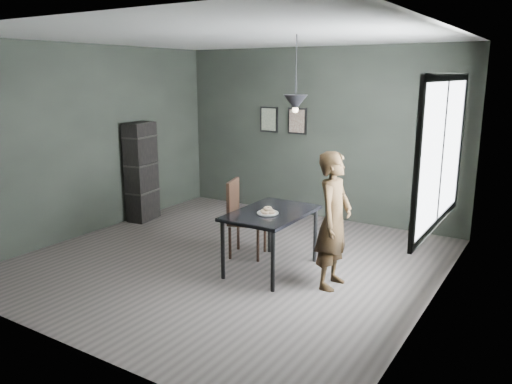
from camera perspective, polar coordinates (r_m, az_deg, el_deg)
The scene contains 13 objects.
ground at distance 6.58m, azimuth -2.84°, elevation -7.78°, with size 5.00×5.00×0.00m, color #37312F.
back_wall at distance 8.36m, azimuth 6.95°, elevation 6.59°, with size 5.00×0.10×2.80m, color black.
ceiling at distance 6.15m, azimuth -3.15°, elevation 17.33°, with size 5.00×5.00×0.02m.
window_assembly at distance 5.38m, azimuth 20.48°, elevation 4.27°, with size 0.04×1.96×1.56m.
cafe_table at distance 6.06m, azimuth 1.75°, elevation -2.95°, with size 0.80×1.20×0.75m.
white_plate at distance 5.92m, azimuth 1.35°, elevation -2.48°, with size 0.23×0.23×0.01m, color white.
donut_pile at distance 5.91m, azimuth 1.36°, elevation -2.18°, with size 0.19×0.19×0.08m.
woman at distance 5.64m, azimuth 8.87°, elevation -3.24°, with size 0.57×0.37×1.55m, color black.
wood_chair at distance 6.59m, azimuth -1.72°, elevation -2.41°, with size 0.55×0.55×1.02m.
shelf_unit at distance 8.38m, azimuth -12.95°, elevation 2.25°, with size 0.30×0.54×1.61m, color black.
pendant_lamp at distance 5.79m, azimuth 4.53°, elevation 10.14°, with size 0.28×0.28×0.86m.
framed_print_left at distance 8.73m, azimuth 1.50°, elevation 8.29°, with size 0.34×0.04×0.44m.
framed_print_right at distance 8.47m, azimuth 4.73°, elevation 8.09°, with size 0.34×0.04×0.44m.
Camera 1 is at (3.53, -5.02, 2.37)m, focal length 35.00 mm.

